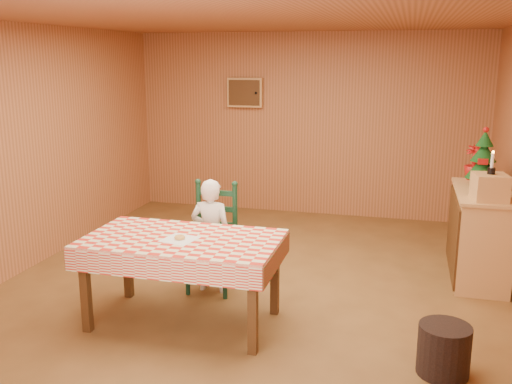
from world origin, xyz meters
TOP-DOWN VIEW (x-y plane):
  - ground at (0.00, 0.00)m, footprint 6.00×6.00m
  - cabin_walls at (-0.00, 0.53)m, footprint 5.10×6.05m
  - dining_table at (-0.37, -0.84)m, footprint 1.66×0.96m
  - ladder_chair at (-0.37, -0.05)m, footprint 0.44×0.40m
  - seated_child at (-0.37, -0.11)m, footprint 0.41×0.27m
  - napkin at (-0.37, -0.89)m, footprint 0.31×0.31m
  - donut at (-0.37, -0.89)m, footprint 0.12×0.12m
  - shelf_unit at (2.19, 0.94)m, footprint 0.54×1.24m
  - crate at (2.20, 0.54)m, footprint 0.34×0.34m
  - christmas_tree at (2.20, 1.19)m, footprint 0.34×0.34m
  - flower_arrangement at (2.15, 1.49)m, footprint 0.24×0.24m
  - candle_set at (2.20, 0.54)m, footprint 0.07×0.07m
  - storage_bin at (1.76, -1.13)m, footprint 0.48×0.48m

SIDE VIEW (x-z plane):
  - ground at x=0.00m, z-range 0.00..0.00m
  - storage_bin at x=1.76m, z-range 0.00..0.38m
  - shelf_unit at x=2.19m, z-range 0.00..0.93m
  - ladder_chair at x=-0.37m, z-range -0.04..1.04m
  - seated_child at x=-0.37m, z-range 0.00..1.12m
  - dining_table at x=-0.37m, z-range 0.30..1.07m
  - napkin at x=-0.37m, z-range 0.77..0.77m
  - donut at x=-0.37m, z-range 0.77..0.80m
  - crate at x=2.20m, z-range 0.93..1.18m
  - flower_arrangement at x=2.15m, z-range 0.93..1.31m
  - christmas_tree at x=2.20m, z-range 0.90..1.52m
  - candle_set at x=2.20m, z-range 1.13..1.36m
  - cabin_walls at x=0.00m, z-range 0.50..3.15m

